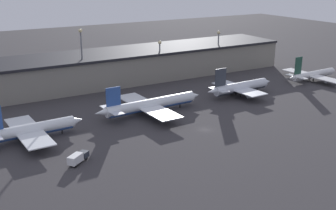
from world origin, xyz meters
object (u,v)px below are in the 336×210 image
airplane_3 (240,87)px  airplane_4 (313,75)px  airplane_2 (150,105)px  service_vehicle_1 (78,158)px  airplane_1 (31,130)px

airplane_3 → airplane_4: 50.07m
airplane_2 → airplane_4: bearing=0.2°
airplane_2 → service_vehicle_1: airplane_2 is taller
airplane_1 → airplane_4: 144.31m
airplane_4 → service_vehicle_1: (-136.74, -32.85, -1.23)m
airplane_1 → airplane_4: airplane_1 is taller
airplane_2 → service_vehicle_1: size_ratio=6.06×
airplane_3 → service_vehicle_1: airplane_3 is taller
airplane_3 → airplane_4: airplane_3 is taller
service_vehicle_1 → airplane_4: bearing=-23.1°
airplane_2 → airplane_3: size_ratio=1.27×
airplane_2 → airplane_1: bearing=-177.8°
airplane_4 → airplane_3: bearing=-179.4°
airplane_4 → airplane_2: bearing=-179.8°
airplane_3 → airplane_2: bearing=179.8°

